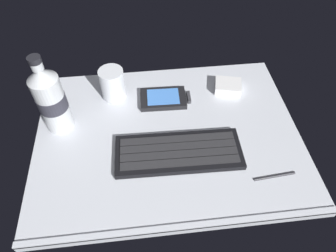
{
  "coord_description": "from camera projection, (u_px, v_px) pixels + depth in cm",
  "views": [
    {
      "loc": [
        -5.16,
        -45.78,
        58.45
      ],
      "look_at": [
        0.0,
        0.0,
        3.0
      ],
      "focal_mm": 32.54,
      "sensor_mm": 36.0,
      "label": 1
    }
  ],
  "objects": [
    {
      "name": "keyboard",
      "position": [
        179.0,
        152.0,
        0.7
      ],
      "size": [
        29.28,
        11.75,
        1.7
      ],
      "color": "black",
      "rests_on": "ground_plane"
    },
    {
      "name": "ground_plane",
      "position": [
        168.0,
        137.0,
        0.75
      ],
      "size": [
        64.0,
        48.0,
        2.8
      ],
      "color": "silver"
    },
    {
      "name": "juice_cup",
      "position": [
        113.0,
        85.0,
        0.8
      ],
      "size": [
        6.4,
        6.4,
        8.5
      ],
      "color": "silver",
      "rests_on": "ground_plane"
    },
    {
      "name": "charger_block",
      "position": [
        228.0,
        86.0,
        0.83
      ],
      "size": [
        8.11,
        7.08,
        2.4
      ],
      "primitive_type": "cube",
      "rotation": [
        0.0,
        0.0,
        -0.24
      ],
      "color": "white",
      "rests_on": "ground_plane"
    },
    {
      "name": "stylus_pen",
      "position": [
        275.0,
        175.0,
        0.67
      ],
      "size": [
        9.53,
        1.43,
        0.7
      ],
      "primitive_type": "cylinder",
      "rotation": [
        0.0,
        1.57,
        0.08
      ],
      "color": "#26262B",
      "rests_on": "ground_plane"
    },
    {
      "name": "handheld_device",
      "position": [
        166.0,
        98.0,
        0.81
      ],
      "size": [
        12.98,
        7.99,
        1.5
      ],
      "color": "black",
      "rests_on": "ground_plane"
    },
    {
      "name": "water_bottle",
      "position": [
        51.0,
        99.0,
        0.69
      ],
      "size": [
        6.73,
        6.73,
        20.8
      ],
      "color": "silver",
      "rests_on": "ground_plane"
    }
  ]
}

